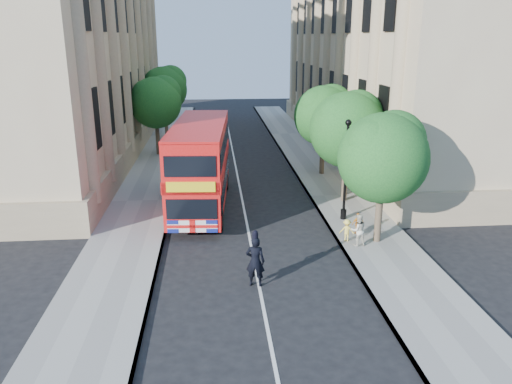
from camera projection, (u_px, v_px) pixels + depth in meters
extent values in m
plane|color=black|center=(258.00, 278.00, 19.71)|extent=(120.00, 120.00, 0.00)
cube|color=gray|center=(338.00, 196.00, 29.69)|extent=(3.50, 80.00, 0.12)
cube|color=gray|center=(143.00, 201.00, 28.73)|extent=(3.50, 80.00, 0.12)
cube|color=tan|center=(398.00, 39.00, 41.03)|extent=(12.00, 38.00, 18.00)
cube|color=tan|center=(53.00, 39.00, 38.72)|extent=(12.00, 38.00, 18.00)
cylinder|color=#473828|center=(379.00, 214.00, 22.63)|extent=(0.32, 0.32, 2.86)
sphere|color=#1A4E1F|center=(383.00, 158.00, 21.86)|extent=(4.00, 4.00, 4.00)
sphere|color=#1A4E1F|center=(394.00, 142.00, 22.09)|extent=(2.80, 2.80, 2.80)
sphere|color=#1A4E1F|center=(375.00, 148.00, 21.37)|extent=(2.60, 2.60, 2.60)
cylinder|color=#473828|center=(345.00, 177.00, 28.32)|extent=(0.32, 0.32, 2.99)
sphere|color=#1A4E1F|center=(347.00, 130.00, 27.51)|extent=(4.20, 4.20, 4.20)
sphere|color=#1A4E1F|center=(357.00, 116.00, 27.74)|extent=(2.94, 2.94, 2.94)
sphere|color=#1A4E1F|center=(340.00, 121.00, 27.02)|extent=(2.73, 2.73, 2.73)
cylinder|color=#473828|center=(322.00, 154.00, 34.04)|extent=(0.32, 0.32, 2.90)
sphere|color=#1A4E1F|center=(324.00, 116.00, 33.25)|extent=(4.00, 4.00, 4.00)
sphere|color=#1A4E1F|center=(332.00, 105.00, 33.49)|extent=(2.80, 2.80, 2.80)
sphere|color=#1A4E1F|center=(318.00, 109.00, 32.77)|extent=(2.60, 2.60, 2.60)
cylinder|color=#473828|center=(158.00, 137.00, 39.70)|extent=(0.32, 0.32, 2.99)
sphere|color=#1A4E1F|center=(156.00, 103.00, 38.89)|extent=(4.00, 4.00, 4.00)
sphere|color=#1A4E1F|center=(163.00, 93.00, 39.12)|extent=(2.80, 2.80, 2.80)
sphere|color=#1A4E1F|center=(148.00, 96.00, 38.40)|extent=(2.60, 2.60, 2.60)
cylinder|color=#473828|center=(166.00, 120.00, 47.28)|extent=(0.32, 0.32, 3.17)
sphere|color=#1A4E1F|center=(164.00, 89.00, 46.43)|extent=(4.20, 4.20, 4.20)
sphere|color=#1A4E1F|center=(171.00, 81.00, 46.64)|extent=(2.94, 2.94, 2.94)
sphere|color=#1A4E1F|center=(158.00, 83.00, 45.93)|extent=(2.73, 2.73, 2.73)
cylinder|color=black|center=(343.00, 214.00, 25.73)|extent=(0.30, 0.30, 0.50)
cylinder|color=black|center=(346.00, 172.00, 25.06)|extent=(0.14, 0.14, 5.00)
sphere|color=black|center=(348.00, 123.00, 24.32)|extent=(0.32, 0.32, 0.32)
cube|color=red|center=(201.00, 163.00, 27.17)|extent=(3.33, 10.17, 4.16)
cube|color=black|center=(201.00, 179.00, 27.44)|extent=(3.34, 9.54, 0.95)
cube|color=black|center=(200.00, 143.00, 26.85)|extent=(3.34, 9.54, 0.95)
cube|color=yellow|center=(191.00, 187.00, 22.35)|extent=(2.21, 0.23, 0.47)
cylinder|color=black|center=(171.00, 221.00, 24.38)|extent=(0.37, 1.07, 1.05)
cylinder|color=black|center=(220.00, 220.00, 24.42)|extent=(0.37, 1.07, 1.05)
cylinder|color=black|center=(187.00, 182.00, 30.92)|extent=(0.37, 1.07, 1.05)
cylinder|color=black|center=(226.00, 182.00, 30.96)|extent=(0.37, 1.07, 1.05)
cube|color=black|center=(194.00, 177.00, 29.20)|extent=(1.99, 1.82, 1.94)
cube|color=black|center=(195.00, 177.00, 28.39)|extent=(1.67, 0.24, 0.65)
cube|color=black|center=(192.00, 166.00, 31.06)|extent=(2.10, 3.11, 2.31)
cube|color=black|center=(193.00, 186.00, 30.86)|extent=(2.04, 4.57, 0.23)
cylinder|color=black|center=(180.00, 193.00, 29.23)|extent=(0.27, 0.76, 0.74)
cylinder|color=black|center=(209.00, 192.00, 29.51)|extent=(0.27, 0.76, 0.74)
cylinder|color=black|center=(179.00, 179.00, 32.11)|extent=(0.27, 0.76, 0.74)
cylinder|color=black|center=(205.00, 178.00, 32.38)|extent=(0.27, 0.76, 0.74)
imported|color=black|center=(255.00, 261.00, 18.83)|extent=(0.82, 0.64, 2.00)
imported|color=beige|center=(358.00, 230.00, 22.29)|extent=(0.78, 0.65, 1.48)
imported|color=orange|center=(358.00, 223.00, 23.71)|extent=(0.64, 0.36, 1.03)
imported|color=#F8DC54|center=(347.00, 230.00, 22.86)|extent=(0.73, 0.51, 1.03)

